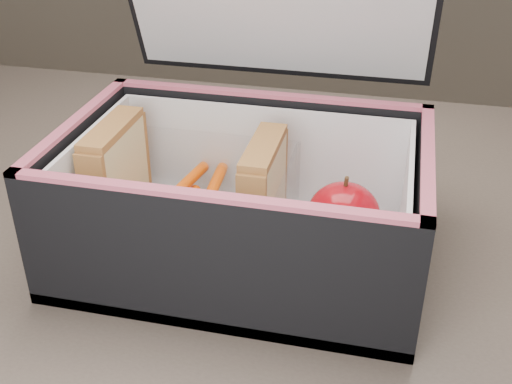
% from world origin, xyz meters
% --- Properties ---
extents(kitchen_table, '(1.20, 0.80, 0.75)m').
position_xyz_m(kitchen_table, '(0.00, 0.00, 0.66)').
color(kitchen_table, brown).
rests_on(kitchen_table, ground).
extents(lunch_bag, '(0.31, 0.28, 0.31)m').
position_xyz_m(lunch_bag, '(0.02, -0.03, 0.82)').
color(lunch_bag, black).
rests_on(lunch_bag, kitchen_table).
extents(plastic_tub, '(0.18, 0.13, 0.07)m').
position_xyz_m(plastic_tub, '(-0.04, -0.03, 0.80)').
color(plastic_tub, white).
rests_on(plastic_tub, lunch_bag).
extents(sandwich_left, '(0.03, 0.09, 0.10)m').
position_xyz_m(sandwich_left, '(-0.10, -0.03, 0.82)').
color(sandwich_left, '#D1BB84').
rests_on(sandwich_left, plastic_tub).
extents(sandwich_right, '(0.02, 0.09, 0.10)m').
position_xyz_m(sandwich_right, '(0.03, -0.03, 0.82)').
color(sandwich_right, '#D1BB84').
rests_on(sandwich_right, plastic_tub).
extents(carrot_sticks, '(0.06, 0.15, 0.03)m').
position_xyz_m(carrot_sticks, '(-0.04, -0.03, 0.79)').
color(carrot_sticks, '#FF4C01').
rests_on(carrot_sticks, plastic_tub).
extents(paper_napkin, '(0.11, 0.11, 0.01)m').
position_xyz_m(paper_napkin, '(0.11, -0.03, 0.77)').
color(paper_napkin, white).
rests_on(paper_napkin, lunch_bag).
extents(red_apple, '(0.08, 0.08, 0.07)m').
position_xyz_m(red_apple, '(0.10, -0.02, 0.80)').
color(red_apple, maroon).
rests_on(red_apple, paper_napkin).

